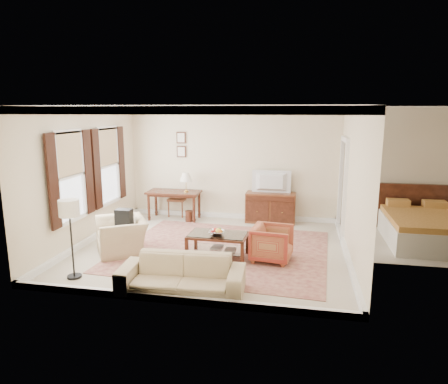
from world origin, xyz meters
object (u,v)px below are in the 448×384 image
(coffee_table, at_px, (218,239))
(sofa, at_px, (181,269))
(club_armchair, at_px, (122,230))
(writing_desk, at_px, (174,195))
(tv, at_px, (271,175))
(sideboard, at_px, (270,208))
(striped_armchair, at_px, (272,242))

(coffee_table, bearing_deg, sofa, -98.76)
(club_armchair, relative_size, sofa, 0.54)
(writing_desk, relative_size, sofa, 0.70)
(club_armchair, distance_m, sofa, 2.31)
(writing_desk, distance_m, tv, 2.59)
(sideboard, height_order, club_armchair, club_armchair)
(coffee_table, bearing_deg, tv, 73.19)
(tv, bearing_deg, sideboard, -90.00)
(sofa, bearing_deg, writing_desk, 106.42)
(writing_desk, distance_m, club_armchair, 2.62)
(sideboard, relative_size, coffee_table, 1.09)
(writing_desk, relative_size, coffee_table, 1.19)
(tv, relative_size, striped_armchair, 1.25)
(sideboard, height_order, sofa, same)
(coffee_table, xyz_separation_m, sofa, (-0.25, -1.60, 0.02))
(sideboard, bearing_deg, striped_armchair, -84.86)
(tv, height_order, sofa, tv)
(writing_desk, relative_size, striped_armchair, 1.83)
(coffee_table, bearing_deg, striped_armchair, 1.76)
(coffee_table, height_order, striped_armchair, striped_armchair)
(sideboard, relative_size, striped_armchair, 1.67)
(tv, relative_size, sofa, 0.47)
(tv, distance_m, coffee_table, 2.94)
(tv, height_order, club_armchair, tv)
(striped_armchair, relative_size, club_armchair, 0.71)
(writing_desk, bearing_deg, sideboard, 3.93)
(writing_desk, height_order, tv, tv)
(striped_armchair, relative_size, sofa, 0.38)
(writing_desk, height_order, sofa, sofa)
(sideboard, relative_size, club_armchair, 1.18)
(sideboard, bearing_deg, tv, -90.00)
(striped_armchair, xyz_separation_m, sofa, (-1.30, -1.64, 0.01))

